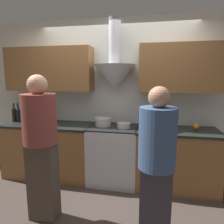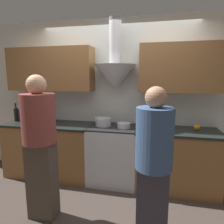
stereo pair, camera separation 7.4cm
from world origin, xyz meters
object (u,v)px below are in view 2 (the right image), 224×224
object	(u,v)px
stove_range	(113,154)
person_foreground_right	(154,163)
wine_bottle_0	(16,113)
person_foreground_left	(40,142)
wine_bottle_5	(41,114)
wine_bottle_4	(35,114)
wine_bottle_3	(30,115)
wine_bottle_2	(25,114)
mixing_bowl	(124,125)
orange_fruit	(197,127)
wine_bottle_6	(46,115)
stock_pot	(103,122)
wine_bottle_1	(20,114)

from	to	relation	value
stove_range	person_foreground_right	size ratio (longest dim) A/B	0.57
wine_bottle_0	person_foreground_left	world-z (taller)	person_foreground_left
wine_bottle_5	person_foreground_left	xyz separation A→B (m)	(0.62, -1.03, -0.12)
wine_bottle_4	person_foreground_left	xyz separation A→B (m)	(0.73, -1.02, -0.11)
wine_bottle_3	wine_bottle_5	world-z (taller)	wine_bottle_5
wine_bottle_4	person_foreground_right	distance (m)	2.34
wine_bottle_4	wine_bottle_5	size ratio (longest dim) A/B	0.96
wine_bottle_2	mixing_bowl	xyz separation A→B (m)	(1.73, -0.06, -0.10)
mixing_bowl	wine_bottle_3	bearing A→B (deg)	177.52
stove_range	wine_bottle_0	bearing A→B (deg)	178.65
wine_bottle_4	orange_fruit	bearing A→B (deg)	0.92
orange_fruit	person_foreground_left	bearing A→B (deg)	-150.64
wine_bottle_6	stock_pot	world-z (taller)	wine_bottle_6
stock_pot	wine_bottle_3	bearing A→B (deg)	179.82
wine_bottle_6	wine_bottle_1	bearing A→B (deg)	-179.03
wine_bottle_6	person_foreground_right	bearing A→B (deg)	-33.33
wine_bottle_1	person_foreground_left	world-z (taller)	person_foreground_left
wine_bottle_2	person_foreground_right	xyz separation A→B (m)	(2.19, -1.18, -0.17)
wine_bottle_2	mixing_bowl	bearing A→B (deg)	-2.00
stove_range	wine_bottle_2	distance (m)	1.67
wine_bottle_5	stock_pot	xyz separation A→B (m)	(1.10, -0.01, -0.08)
stove_range	wine_bottle_4	distance (m)	1.50
wine_bottle_5	person_foreground_left	distance (m)	1.21
wine_bottle_4	person_foreground_right	size ratio (longest dim) A/B	0.21
stove_range	wine_bottle_1	world-z (taller)	wine_bottle_1
person_foreground_left	orange_fruit	bearing A→B (deg)	29.36
wine_bottle_6	person_foreground_right	size ratio (longest dim) A/B	0.20
stock_pot	person_foreground_right	bearing A→B (deg)	-56.01
stock_pot	stove_range	bearing A→B (deg)	-9.72
stove_range	wine_bottle_5	world-z (taller)	wine_bottle_5
wine_bottle_0	wine_bottle_1	xyz separation A→B (m)	(0.10, -0.02, -0.00)
wine_bottle_4	person_foreground_right	bearing A→B (deg)	-30.45
person_foreground_right	wine_bottle_1	bearing A→B (deg)	152.69
stove_range	mixing_bowl	size ratio (longest dim) A/B	4.54
wine_bottle_0	orange_fruit	xyz separation A→B (m)	(2.99, 0.02, -0.09)
wine_bottle_6	mixing_bowl	xyz separation A→B (m)	(1.35, -0.07, -0.09)
mixing_bowl	person_foreground_left	bearing A→B (deg)	-130.52
wine_bottle_4	orange_fruit	xyz separation A→B (m)	(2.61, 0.04, -0.09)
wine_bottle_4	wine_bottle_5	distance (m)	0.10
wine_bottle_1	orange_fruit	size ratio (longest dim) A/B	3.77
stock_pot	wine_bottle_4	bearing A→B (deg)	-179.61
wine_bottle_3	stock_pot	distance (m)	1.30
wine_bottle_3	wine_bottle_1	bearing A→B (deg)	-177.47
wine_bottle_0	wine_bottle_3	size ratio (longest dim) A/B	1.03
wine_bottle_2	orange_fruit	bearing A→B (deg)	0.82
wine_bottle_5	wine_bottle_6	size ratio (longest dim) A/B	1.11
orange_fruit	mixing_bowl	bearing A→B (deg)	-174.60
person_foreground_left	wine_bottle_4	bearing A→B (deg)	125.60
person_foreground_right	stock_pot	bearing A→B (deg)	123.99
stock_pot	mixing_bowl	size ratio (longest dim) A/B	1.25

